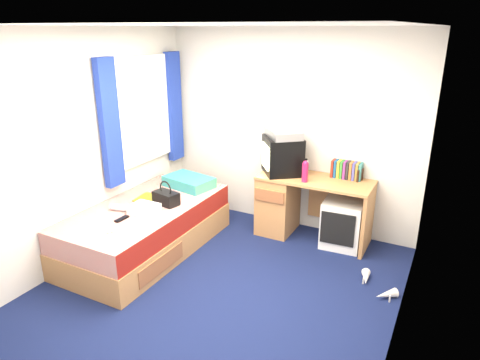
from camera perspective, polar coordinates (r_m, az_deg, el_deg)
The scene contains 20 objects.
ground at distance 4.29m, azimuth -2.70°, elevation -14.10°, with size 3.40×3.40×0.00m, color #0C1438.
room_shell at distance 3.69m, azimuth -3.06°, elevation 5.01°, with size 3.40×3.40×3.40m.
bed at distance 4.92m, azimuth -12.31°, elevation -6.29°, with size 1.01×2.00×0.54m.
pillow at distance 5.26m, azimuth -6.83°, elevation -0.25°, with size 0.58×0.37×0.13m, color blue.
desk at distance 5.19m, azimuth 6.95°, elevation -2.90°, with size 1.30×0.55×0.75m.
storage_cube at distance 5.05m, azimuth 13.52°, elevation -5.61°, with size 0.44×0.44×0.55m, color white.
crt_tv at distance 5.05m, azimuth 5.66°, elevation 3.30°, with size 0.59×0.60×0.44m.
vcr at distance 4.98m, azimuth 5.81°, elevation 6.20°, with size 0.46×0.33×0.09m, color #A8A8AA.
book_row at distance 5.03m, azimuth 14.03°, elevation 1.30°, with size 0.34×0.13×0.20m.
picture_frame at distance 4.99m, azimuth 15.71°, elevation 0.63°, with size 0.02×0.12×0.14m, color black.
pink_water_bottle at distance 4.82m, azimuth 8.66°, elevation 0.99°, with size 0.07×0.07×0.22m, color #C41B4F.
aerosol_can at distance 5.01m, azimuth 8.75°, elevation 1.57°, with size 0.05×0.05×0.19m, color white.
handbag at distance 4.78m, azimuth -9.83°, elevation -2.31°, with size 0.31×0.21×0.27m.
towel at distance 4.61m, azimuth -12.66°, elevation -3.78°, with size 0.28×0.23×0.09m, color white.
magazine at distance 5.00m, azimuth -12.30°, elevation -2.35°, with size 0.21×0.28×0.01m, color yellow.
water_bottle at distance 4.74m, azimuth -15.77°, elevation -3.57°, with size 0.07×0.07×0.20m, color silver.
colour_swatch_fan at distance 4.37m, azimuth -16.98°, elevation -6.14°, with size 0.22×0.06×0.01m, color #FB9737.
remote_control at distance 4.52m, azimuth -15.50°, elevation -5.02°, with size 0.05×0.16×0.02m, color black.
window_assembly at distance 5.29m, azimuth -12.71°, elevation 8.68°, with size 0.11×1.42×1.40m.
white_heels at distance 4.43m, azimuth 17.62°, elevation -13.31°, with size 0.40×0.43×0.09m.
Camera 1 is at (1.82, -3.07, 2.38)m, focal length 32.00 mm.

